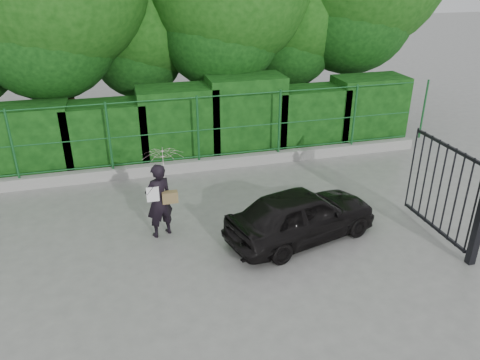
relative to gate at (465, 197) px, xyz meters
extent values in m
plane|color=gray|center=(-4.60, 0.72, -1.19)|extent=(80.00, 80.00, 0.00)
cube|color=#9E9E99|center=(-4.60, 5.22, -1.04)|extent=(14.00, 0.25, 0.30)
cylinder|color=#165324|center=(-8.80, 5.22, 0.01)|extent=(0.06, 0.06, 1.80)
cylinder|color=#165324|center=(-6.50, 5.22, 0.01)|extent=(0.06, 0.06, 1.80)
cylinder|color=#165324|center=(-4.20, 5.22, 0.01)|extent=(0.06, 0.06, 1.80)
cylinder|color=#165324|center=(-1.90, 5.22, 0.01)|extent=(0.06, 0.06, 1.80)
cylinder|color=#165324|center=(0.40, 5.22, 0.01)|extent=(0.06, 0.06, 1.80)
cylinder|color=#165324|center=(2.70, 5.22, 0.01)|extent=(0.06, 0.06, 1.80)
cylinder|color=#165324|center=(-4.60, 5.22, -0.79)|extent=(13.60, 0.03, 0.03)
cylinder|color=#165324|center=(-4.60, 5.22, -0.04)|extent=(13.60, 0.03, 0.03)
cylinder|color=#165324|center=(-4.60, 5.22, 0.86)|extent=(13.60, 0.03, 0.03)
cube|color=black|center=(-8.60, 6.22, -0.25)|extent=(2.20, 1.20, 1.87)
cube|color=black|center=(-6.60, 6.22, -0.28)|extent=(2.20, 1.20, 1.81)
cube|color=black|center=(-4.60, 6.22, -0.13)|extent=(2.20, 1.20, 2.11)
cube|color=black|center=(-2.60, 6.22, -0.04)|extent=(2.20, 1.20, 2.30)
cube|color=black|center=(-0.60, 6.22, -0.27)|extent=(2.20, 1.20, 1.83)
cube|color=black|center=(1.40, 6.22, -0.17)|extent=(2.20, 1.20, 2.04)
cylinder|color=black|center=(-7.60, 7.92, 1.06)|extent=(0.36, 0.36, 4.50)
cylinder|color=black|center=(-5.10, 9.22, 0.44)|extent=(0.36, 0.36, 3.25)
sphere|color=#14470F|center=(-5.10, 9.22, 2.39)|extent=(3.90, 3.90, 3.90)
cylinder|color=black|center=(-2.60, 8.22, 0.94)|extent=(0.36, 0.36, 4.25)
cylinder|color=black|center=(-0.10, 8.92, 0.56)|extent=(0.36, 0.36, 3.50)
sphere|color=#14470F|center=(-0.10, 8.92, 2.66)|extent=(4.20, 4.20, 4.20)
cylinder|color=black|center=(1.90, 8.52, 1.19)|extent=(0.36, 0.36, 4.75)
cube|color=black|center=(0.00, 0.67, -1.04)|extent=(0.05, 2.00, 0.06)
cube|color=black|center=(0.00, 0.67, 0.76)|extent=(0.05, 2.00, 0.06)
cylinder|color=black|center=(0.00, -0.28, -0.14)|extent=(0.04, 0.04, 1.90)
cylinder|color=black|center=(0.00, -0.03, -0.14)|extent=(0.04, 0.04, 1.90)
cylinder|color=black|center=(0.00, 0.22, -0.14)|extent=(0.04, 0.04, 1.90)
cylinder|color=black|center=(0.00, 0.47, -0.14)|extent=(0.04, 0.04, 1.90)
cylinder|color=black|center=(0.00, 0.72, -0.14)|extent=(0.04, 0.04, 1.90)
cylinder|color=black|center=(0.00, 0.97, -0.14)|extent=(0.04, 0.04, 1.90)
cylinder|color=black|center=(0.00, 1.22, -0.14)|extent=(0.04, 0.04, 1.90)
cylinder|color=black|center=(0.00, 1.47, -0.14)|extent=(0.04, 0.04, 1.90)
cylinder|color=black|center=(0.00, 1.72, -0.14)|extent=(0.04, 0.04, 1.90)
imported|color=black|center=(-5.60, 2.10, -0.38)|extent=(0.69, 0.58, 1.61)
imported|color=silver|center=(-5.45, 2.15, 0.33)|extent=(0.85, 0.87, 0.78)
cube|color=brown|center=(-5.38, 2.02, -0.29)|extent=(0.32, 0.15, 0.24)
cube|color=white|center=(-5.72, 1.98, -0.16)|extent=(0.25, 0.02, 0.32)
imported|color=black|center=(-2.80, 1.22, -0.64)|extent=(3.47, 2.11, 1.10)
camera|label=1|loc=(-6.19, -6.52, 4.07)|focal=35.00mm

